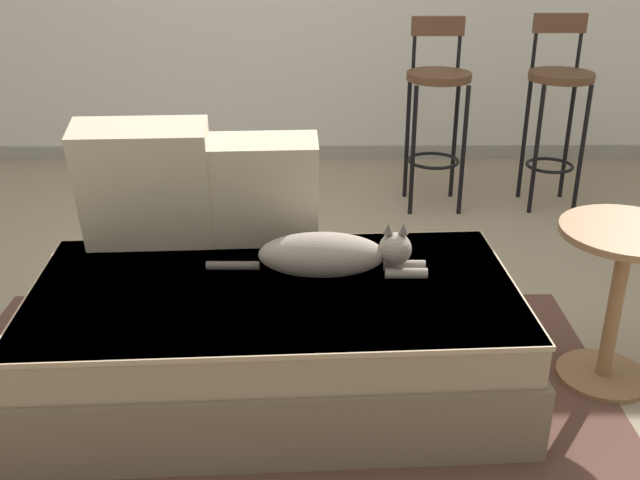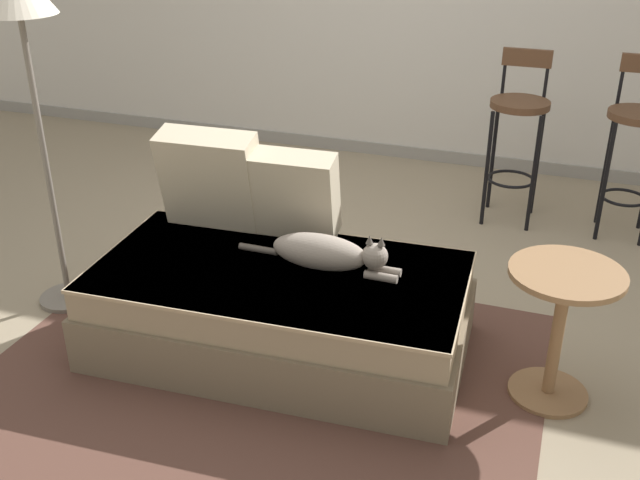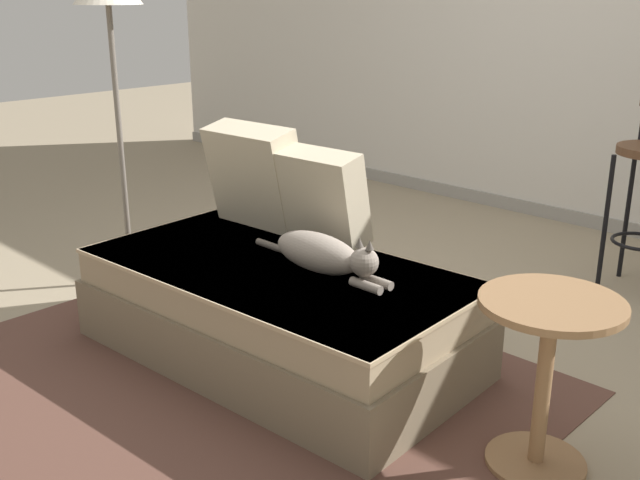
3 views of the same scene
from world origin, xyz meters
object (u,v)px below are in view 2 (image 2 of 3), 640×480
couch (280,309)px  cat (327,253)px  side_table (560,317)px  floor_lamp (21,22)px  bar_stool_near_window (518,123)px  throw_pillow_corner (211,179)px  bar_stool_by_doorway (636,134)px  throw_pillow_middle (293,194)px

couch → cat: 0.34m
side_table → floor_lamp: floor_lamp is taller
cat → bar_stool_near_window: bearing=70.4°
throw_pillow_corner → bar_stool_by_doorway: size_ratio=0.47×
bar_stool_near_window → side_table: bearing=-77.9°
throw_pillow_corner → throw_pillow_middle: 0.40m
bar_stool_by_doorway → floor_lamp: bearing=-146.3°
throw_pillow_middle → cat: bearing=-45.2°
throw_pillow_middle → cat: 0.37m
couch → floor_lamp: size_ratio=1.03×
bar_stool_by_doorway → throw_pillow_middle: bearing=-135.8°
bar_stool_near_window → couch: bearing=-114.0°
throw_pillow_middle → bar_stool_near_window: 1.67m
bar_stool_by_doorway → side_table: bearing=-99.1°
side_table → couch: bearing=-177.1°
couch → bar_stool_near_window: bearing=66.0°
throw_pillow_corner → bar_stool_near_window: bearing=49.6°
throw_pillow_middle → bar_stool_near_window: (0.84, 1.44, -0.01)m
throw_pillow_corner → floor_lamp: bearing=-159.4°
throw_pillow_corner → bar_stool_near_window: bar_stool_near_window is taller
bar_stool_near_window → side_table: bar_stool_near_window is taller
cat → couch: bearing=-156.7°
couch → cat: cat is taller
side_table → floor_lamp: bearing=-179.6°
cat → bar_stool_near_window: bar_stool_near_window is taller
couch → throw_pillow_corner: bearing=146.4°
bar_stool_by_doorway → floor_lamp: (-2.59, -1.73, 0.75)m
cat → floor_lamp: size_ratio=0.46×
cat → side_table: size_ratio=1.28×
throw_pillow_corner → cat: 0.70m
couch → bar_stool_by_doorway: bearing=51.1°
throw_pillow_corner → bar_stool_near_window: (1.24, 1.46, -0.04)m
bar_stool_near_window → floor_lamp: size_ratio=0.63×
side_table → bar_stool_near_window: bearing=102.1°
throw_pillow_corner → floor_lamp: floor_lamp is taller
throw_pillow_corner → throw_pillow_middle: throw_pillow_corner is taller
throw_pillow_middle → floor_lamp: bearing=-165.6°
floor_lamp → side_table: bearing=0.4°
couch → bar_stool_by_doorway: size_ratio=1.61×
throw_pillow_middle → side_table: throw_pillow_middle is taller
throw_pillow_middle → side_table: size_ratio=0.73×
bar_stool_near_window → floor_lamp: 2.71m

